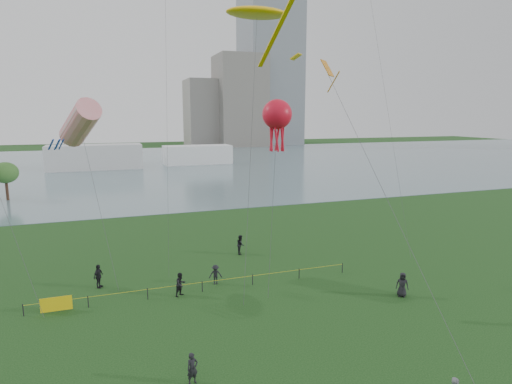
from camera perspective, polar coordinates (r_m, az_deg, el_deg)
name	(u,v)px	position (r m, az deg, el deg)	size (l,w,h in m)	color
lake	(144,165)	(117.78, -14.68, 3.51)	(400.00, 120.00, 0.08)	slate
tower	(270,6)	(203.47, 1.90, 23.54)	(24.00, 24.00, 120.00)	slate
building_mid	(240,101)	(187.15, -2.17, 12.02)	(20.00, 20.00, 38.00)	slate
building_low	(205,113)	(189.26, -6.82, 10.42)	(16.00, 18.00, 28.00)	gray
pavilion_left	(95,157)	(112.17, -20.66, 4.40)	(22.00, 8.00, 6.00)	silver
pavilion_right	(197,155)	(117.51, -7.82, 4.95)	(18.00, 7.00, 5.00)	white
fence	(117,296)	(32.45, -18.09, -13.05)	(24.07, 0.07, 1.05)	black
spectator_a	(181,284)	(32.49, -10.01, -12.03)	(0.86, 0.67, 1.76)	black
spectator_b	(216,275)	(34.23, -5.42, -10.90)	(1.02, 0.59, 1.58)	black
spectator_c	(98,276)	(35.51, -20.27, -10.49)	(1.08, 0.45, 1.85)	black
spectator_d	(402,285)	(33.66, 18.92, -11.59)	(0.89, 0.58, 1.81)	black
spectator_f	(192,368)	(22.97, -8.47, -22.25)	(0.59, 0.39, 1.61)	black
spectator_g	(241,244)	(41.10, -2.06, -7.01)	(0.90, 0.70, 1.85)	black
kite_stingray	(257,14)	(38.75, 0.19, 22.69)	(6.90, 10.77, 21.95)	#3F3F42
kite_windsock	(80,123)	(37.48, -22.42, 8.49)	(4.57, 7.99, 14.47)	#3F3F42
kite_octopus	(277,115)	(34.07, 2.83, 10.20)	(3.54, 5.52, 14.34)	#3F3F42
kite_delta	(334,84)	(30.43, 10.42, 14.04)	(1.40, 17.33, 16.91)	#3F3F42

